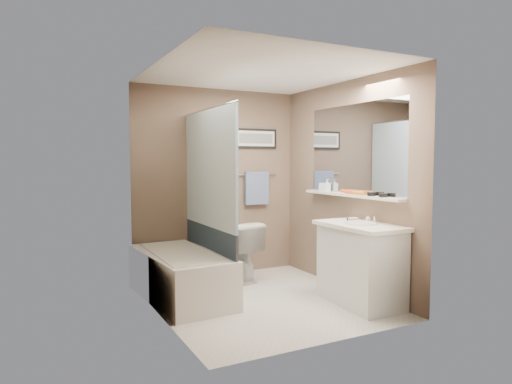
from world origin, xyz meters
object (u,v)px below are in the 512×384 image
candle_bowl_near (383,195)px  hair_brush_back (347,192)px  candle_bowl_far (372,194)px  soap_bottle (327,185)px  vanity (360,266)px  hair_brush_front (358,193)px  bathtub (181,276)px  toilet (235,251)px  glass_jar (322,187)px

candle_bowl_near → hair_brush_back: (0.00, 0.58, 0.00)m
candle_bowl_far → soap_bottle: size_ratio=0.61×
vanity → hair_brush_front: 0.81m
bathtub → toilet: bearing=22.9°
bathtub → glass_jar: bearing=-6.4°
glass_jar → soap_bottle: bearing=-90.0°
vanity → candle_bowl_far: (0.19, 0.06, 0.73)m
hair_brush_front → hair_brush_back: same height
hair_brush_front → candle_bowl_near: bearing=-90.0°
bathtub → candle_bowl_far: bearing=-32.4°
candle_bowl_near → hair_brush_front: bearing=90.0°
hair_brush_back → candle_bowl_near: bearing=-90.0°
toilet → vanity: size_ratio=0.82×
bathtub → vanity: (1.60, -1.03, 0.15)m
vanity → hair_brush_front: size_ratio=4.09×
toilet → hair_brush_back: (0.94, -0.99, 0.77)m
hair_brush_back → glass_jar: bearing=90.0°
hair_brush_front → glass_jar: bearing=90.0°
candle_bowl_near → glass_jar: glass_jar is taller
bathtub → vanity: bearing=-36.7°
hair_brush_front → hair_brush_back: (0.00, 0.19, 0.00)m
toilet → hair_brush_front: (0.94, -1.18, 0.77)m
vanity → hair_brush_back: size_ratio=4.09×
toilet → soap_bottle: (0.94, -0.61, 0.82)m
toilet → candle_bowl_far: 1.85m
soap_bottle → glass_jar: bearing=90.0°
vanity → candle_bowl_near: (0.19, -0.11, 0.73)m
vanity → hair_brush_front: (0.19, 0.27, 0.74)m
bathtub → candle_bowl_near: size_ratio=16.67×
vanity → candle_bowl_near: bearing=-28.5°
candle_bowl_near → hair_brush_front: (0.00, 0.39, 0.00)m
toilet → hair_brush_back: 1.57m
bathtub → vanity: 1.91m
bathtub → glass_jar: size_ratio=15.00×
hair_brush_back → candle_bowl_far: bearing=-90.0°
candle_bowl_near → soap_bottle: bearing=90.0°
hair_brush_front → soap_bottle: soap_bottle is taller
candle_bowl_far → glass_jar: glass_jar is taller
bathtub → toilet: 0.95m
candle_bowl_far → glass_jar: bearing=90.0°
toilet → soap_bottle: size_ratio=5.01×
toilet → candle_bowl_far: candle_bowl_far is taller
glass_jar → vanity: bearing=-101.0°
candle_bowl_near → glass_jar: size_ratio=0.90×
hair_brush_front → bathtub: bearing=157.0°
vanity → hair_brush_front: hair_brush_front is taller
toilet → hair_brush_back: hair_brush_back is taller
vanity → toilet: bearing=120.5°
candle_bowl_far → toilet: bearing=124.1°
candle_bowl_near → toilet: bearing=121.0°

